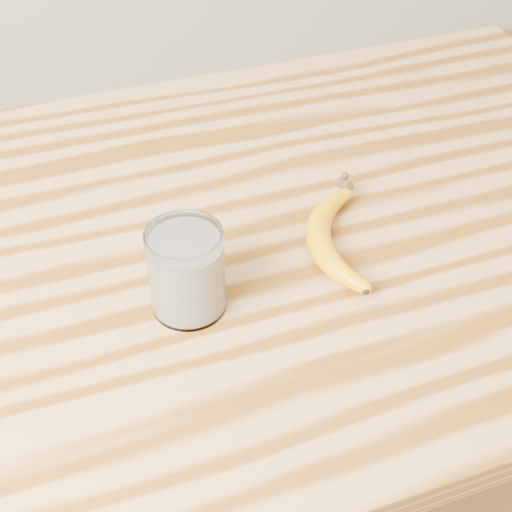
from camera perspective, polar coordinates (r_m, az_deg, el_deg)
name	(u,v)px	position (r m, az deg, el deg)	size (l,w,h in m)	color
table	(272,292)	(1.00, 1.28, -2.87)	(1.20, 0.80, 0.90)	#B7834C
smoothie_glass	(187,272)	(0.77, -5.56, -1.29)	(0.08, 0.08, 0.10)	white
banana	(318,238)	(0.86, 4.95, 1.45)	(0.09, 0.26, 0.03)	#E49900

